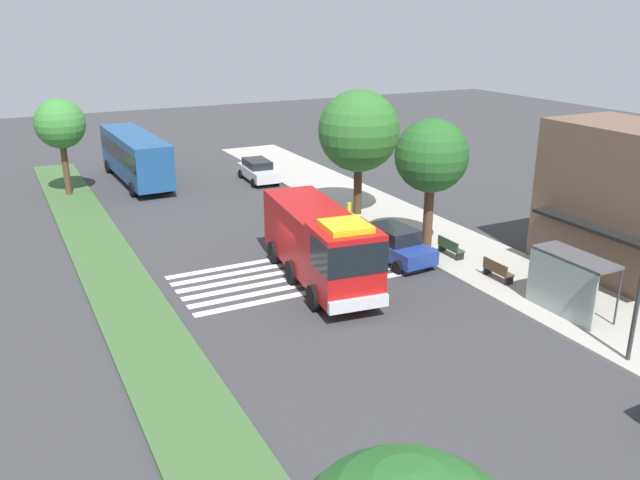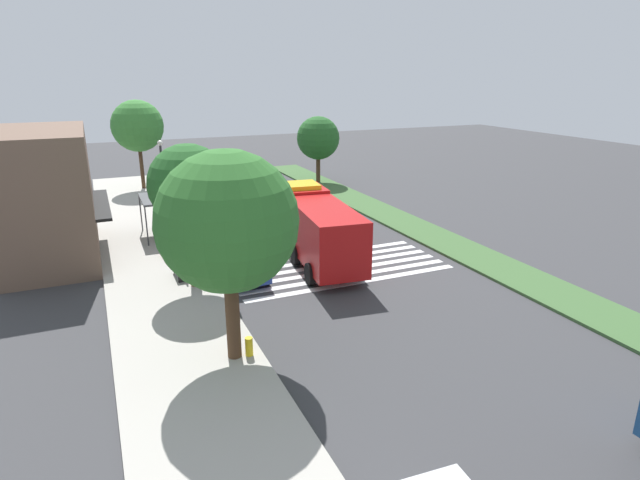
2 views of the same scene
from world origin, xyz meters
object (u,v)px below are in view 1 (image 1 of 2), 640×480
at_px(transit_bus, 135,154).
at_px(bus_stop_shelter, 568,273).
at_px(sidewalk_tree_far_west, 359,131).
at_px(median_tree_far_west, 60,124).
at_px(parked_car_mid, 395,244).
at_px(bench_near_shelter, 497,270).
at_px(sidewalk_tree_west, 431,157).
at_px(fire_hydrant, 349,208).
at_px(fire_truck, 322,243).
at_px(parked_car_west, 258,170).
at_px(bench_west_of_shelter, 450,247).

distance_m(transit_bus, bus_stop_shelter, 32.50).
bearing_deg(sidewalk_tree_far_west, median_tree_far_west, -130.06).
height_order(parked_car_mid, bench_near_shelter, parked_car_mid).
distance_m(sidewalk_tree_west, fire_hydrant, 8.64).
bearing_deg(sidewalk_tree_west, fire_truck, -78.69).
bearing_deg(parked_car_west, sidewalk_tree_far_west, 14.84).
distance_m(fire_truck, transit_bus, 23.45).
height_order(parked_car_mid, sidewalk_tree_far_west, sidewalk_tree_far_west).
bearing_deg(median_tree_far_west, parked_car_mid, 32.60).
bearing_deg(bench_near_shelter, transit_bus, -158.21).
xyz_separation_m(bench_west_of_shelter, sidewalk_tree_far_west, (-8.57, -0.46, 4.59)).
bearing_deg(median_tree_far_west, sidewalk_tree_west, 37.26).
bearing_deg(fire_truck, parked_car_west, 173.07).
bearing_deg(parked_car_west, bench_near_shelter, 9.96).
xyz_separation_m(parked_car_mid, fire_hydrant, (-7.69, 1.70, -0.39)).
height_order(parked_car_mid, transit_bus, transit_bus).
bearing_deg(parked_car_mid, median_tree_far_west, -150.81).
bearing_deg(sidewalk_tree_west, parked_car_mid, -81.03).
bearing_deg(sidewalk_tree_west, bus_stop_shelter, 2.95).
relative_size(bench_near_shelter, sidewalk_tree_far_west, 0.21).
relative_size(parked_car_west, median_tree_far_west, 0.74).
bearing_deg(parked_car_west, parked_car_mid, 3.31).
relative_size(bus_stop_shelter, sidewalk_tree_far_west, 0.47).
bearing_deg(parked_car_mid, fire_hydrant, 164.11).
bearing_deg(sidewalk_tree_far_west, parked_car_mid, -16.27).
distance_m(parked_car_mid, sidewalk_tree_west, 4.70).
relative_size(sidewalk_tree_far_west, sidewalk_tree_west, 1.10).
xyz_separation_m(bench_near_shelter, bench_west_of_shelter, (-3.50, 0.00, 0.00)).
distance_m(parked_car_mid, fire_hydrant, 7.89).
xyz_separation_m(parked_car_west, bus_stop_shelter, (26.86, 2.65, 1.06)).
relative_size(bus_stop_shelter, bench_near_shelter, 2.19).
height_order(bench_west_of_shelter, median_tree_far_west, median_tree_far_west).
bearing_deg(bench_west_of_shelter, sidewalk_tree_far_west, -176.93).
xyz_separation_m(fire_truck, transit_bus, (-23.20, -3.38, 0.08)).
bearing_deg(parked_car_west, fire_hydrant, 12.39).
bearing_deg(parked_car_west, median_tree_far_west, -95.40).
xyz_separation_m(parked_car_west, median_tree_far_west, (-2.00, -13.01, 4.03)).
relative_size(transit_bus, sidewalk_tree_west, 1.69).
bearing_deg(transit_bus, fire_truck, -173.29).
relative_size(bench_near_shelter, median_tree_far_west, 0.25).
xyz_separation_m(parked_car_mid, median_tree_far_west, (-20.34, -13.01, 3.98)).
xyz_separation_m(bench_near_shelter, median_tree_far_west, (-24.86, -15.67, 4.26)).
relative_size(transit_bus, bench_near_shelter, 7.17).
xyz_separation_m(transit_bus, sidewalk_tree_far_west, (14.63, 10.22, 3.09)).
bearing_deg(bench_near_shelter, fire_truck, -115.61).
bearing_deg(parked_car_mid, bus_stop_shelter, 13.94).
bearing_deg(sidewalk_tree_far_west, parked_car_west, -168.49).
height_order(parked_car_west, parked_car_mid, parked_car_mid).
distance_m(bench_west_of_shelter, sidewalk_tree_west, 4.66).
distance_m(bus_stop_shelter, sidewalk_tree_west, 9.41).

